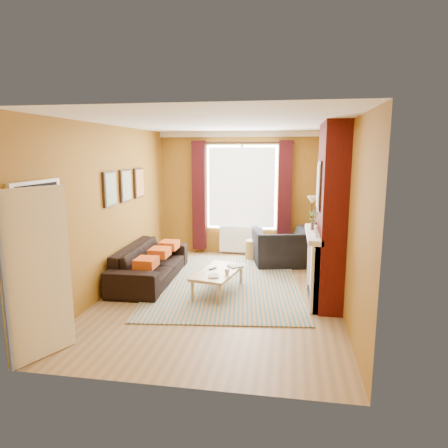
{
  "coord_description": "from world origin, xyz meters",
  "views": [
    {
      "loc": [
        1.1,
        -6.32,
        2.38
      ],
      "look_at": [
        0.0,
        0.25,
        1.15
      ],
      "focal_mm": 32.0,
      "sensor_mm": 36.0,
      "label": 1
    }
  ],
  "objects": [
    {
      "name": "ground",
      "position": [
        0.0,
        0.0,
        0.0
      ],
      "size": [
        5.5,
        5.5,
        0.0
      ],
      "primitive_type": "plane",
      "color": "olive",
      "rests_on": "ground"
    },
    {
      "name": "room_walls",
      "position": [
        0.63,
        0.28,
        1.38
      ],
      "size": [
        3.82,
        5.54,
        2.83
      ],
      "color": "#90611B",
      "rests_on": "ground"
    },
    {
      "name": "striped_rug",
      "position": [
        -0.03,
        0.54,
        0.01
      ],
      "size": [
        3.03,
        3.92,
        0.02
      ],
      "rotation": [
        0.0,
        0.0,
        0.12
      ],
      "color": "#2E627F",
      "rests_on": "ground"
    },
    {
      "name": "sofa",
      "position": [
        -1.42,
        0.47,
        0.33
      ],
      "size": [
        0.96,
        2.3,
        0.66
      ],
      "primitive_type": "imported",
      "rotation": [
        0.0,
        0.0,
        1.6
      ],
      "color": "black",
      "rests_on": "ground"
    },
    {
      "name": "armchair",
      "position": [
        0.96,
        1.9,
        0.38
      ],
      "size": [
        1.38,
        1.27,
        0.77
      ],
      "primitive_type": "imported",
      "rotation": [
        0.0,
        0.0,
        3.37
      ],
      "color": "black",
      "rests_on": "ground"
    },
    {
      "name": "coffee_table",
      "position": [
        -0.06,
        0.03,
        0.35
      ],
      "size": [
        0.8,
        1.26,
        0.39
      ],
      "rotation": [
        0.0,
        0.0,
        -0.19
      ],
      "color": "tan",
      "rests_on": "ground"
    },
    {
      "name": "wicker_stool",
      "position": [
        0.32,
        2.26,
        0.21
      ],
      "size": [
        0.42,
        0.42,
        0.43
      ],
      "rotation": [
        0.0,
        0.0,
        -0.26
      ],
      "color": "#A08045",
      "rests_on": "ground"
    },
    {
      "name": "floor_lamp",
      "position": [
        1.55,
        2.12,
        1.14
      ],
      "size": [
        0.27,
        0.27,
        1.45
      ],
      "rotation": [
        0.0,
        0.0,
        0.32
      ],
      "color": "black",
      "rests_on": "ground"
    },
    {
      "name": "book_a",
      "position": [
        -0.16,
        -0.31,
        0.4
      ],
      "size": [
        0.21,
        0.26,
        0.02
      ],
      "primitive_type": "imported",
      "rotation": [
        0.0,
        0.0,
        0.2
      ],
      "color": "#999999",
      "rests_on": "coffee_table"
    },
    {
      "name": "book_b",
      "position": [
        0.15,
        0.43,
        0.4
      ],
      "size": [
        0.37,
        0.36,
        0.02
      ],
      "primitive_type": "imported",
      "rotation": [
        0.0,
        0.0,
        -0.92
      ],
      "color": "#999999",
      "rests_on": "coffee_table"
    },
    {
      "name": "mug",
      "position": [
        0.12,
        -0.16,
        0.43
      ],
      "size": [
        0.11,
        0.11,
        0.08
      ],
      "primitive_type": "imported",
      "rotation": [
        0.0,
        0.0,
        0.22
      ],
      "color": "#999999",
      "rests_on": "coffee_table"
    },
    {
      "name": "tv_remote",
      "position": [
        -0.17,
        0.1,
        0.4
      ],
      "size": [
        0.12,
        0.16,
        0.02
      ],
      "rotation": [
        0.0,
        0.0,
        -0.47
      ],
      "color": "#262629",
      "rests_on": "coffee_table"
    }
  ]
}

